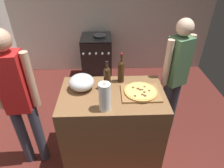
{
  "coord_description": "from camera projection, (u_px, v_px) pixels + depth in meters",
  "views": [
    {
      "loc": [
        0.01,
        -0.91,
        2.15
      ],
      "look_at": [
        0.07,
        0.84,
        0.98
      ],
      "focal_mm": 31.37,
      "sensor_mm": 36.0,
      "label": 1
    }
  ],
  "objects": [
    {
      "name": "ground_plane",
      "position": [
        106.0,
        113.0,
        3.18
      ],
      "size": [
        4.24,
        3.54,
        0.02
      ],
      "primitive_type": "cube",
      "color": "#511E19"
    },
    {
      "name": "kitchen_wall_rear",
      "position": [
        104.0,
        7.0,
        3.71
      ],
      "size": [
        4.24,
        0.1,
        2.6
      ],
      "primitive_type": "cube",
      "color": "beige",
      "rests_on": "ground_plane"
    },
    {
      "name": "counter",
      "position": [
        112.0,
        125.0,
        2.31
      ],
      "size": [
        1.11,
        0.68,
        0.93
      ],
      "primitive_type": "cube",
      "color": "brown",
      "rests_on": "ground_plane"
    },
    {
      "name": "cutting_board",
      "position": [
        140.0,
        93.0,
        2.03
      ],
      "size": [
        0.4,
        0.32,
        0.02
      ],
      "primitive_type": "cube",
      "color": "olive",
      "rests_on": "counter"
    },
    {
      "name": "pizza",
      "position": [
        141.0,
        91.0,
        2.02
      ],
      "size": [
        0.34,
        0.34,
        0.03
      ],
      "color": "tan",
      "rests_on": "cutting_board"
    },
    {
      "name": "mixing_bowl",
      "position": [
        82.0,
        82.0,
        2.07
      ],
      "size": [
        0.27,
        0.27,
        0.17
      ],
      "color": "#B2B2B7",
      "rests_on": "counter"
    },
    {
      "name": "paper_towel_roll",
      "position": [
        105.0,
        97.0,
        1.76
      ],
      "size": [
        0.11,
        0.11,
        0.29
      ],
      "color": "white",
      "rests_on": "counter"
    },
    {
      "name": "wine_bottle_dark",
      "position": [
        121.0,
        71.0,
        2.16
      ],
      "size": [
        0.07,
        0.07,
        0.35
      ],
      "color": "#331E0F",
      "rests_on": "counter"
    },
    {
      "name": "wine_bottle_amber",
      "position": [
        107.0,
        77.0,
        2.04
      ],
      "size": [
        0.07,
        0.07,
        0.33
      ],
      "color": "#331E0F",
      "rests_on": "counter"
    },
    {
      "name": "stove",
      "position": [
        97.0,
        58.0,
        3.85
      ],
      "size": [
        0.56,
        0.6,
        0.91
      ],
      "color": "black",
      "rests_on": "ground_plane"
    },
    {
      "name": "person_in_stripes",
      "position": [
        18.0,
        97.0,
        1.94
      ],
      "size": [
        0.4,
        0.22,
        1.66
      ],
      "color": "#383D4C",
      "rests_on": "ground_plane"
    },
    {
      "name": "person_in_red",
      "position": [
        175.0,
        74.0,
        2.4
      ],
      "size": [
        0.37,
        0.28,
        1.6
      ],
      "color": "#383D4C",
      "rests_on": "ground_plane"
    }
  ]
}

